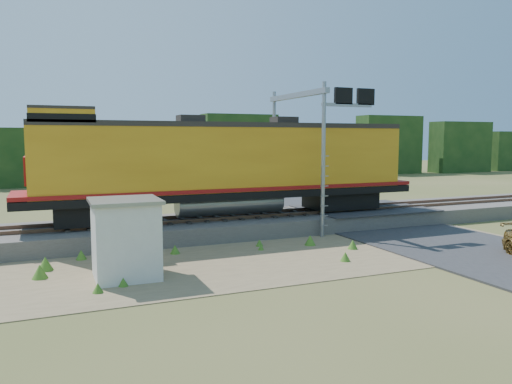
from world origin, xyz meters
name	(u,v)px	position (x,y,z in m)	size (l,w,h in m)	color
ground	(307,256)	(0.00, 0.00, 0.00)	(140.00, 140.00, 0.00)	#475123
ballast	(252,224)	(0.00, 6.00, 0.40)	(70.00, 5.00, 0.80)	slate
rails	(252,215)	(0.00, 6.00, 0.88)	(70.00, 1.54, 0.16)	brown
dirt_shoulder	(258,258)	(-2.00, 0.50, 0.01)	(26.00, 8.00, 0.03)	#8C7754
road	(428,238)	(7.00, 0.74, 0.09)	(7.00, 66.00, 0.86)	#38383A
tree_line_north	(141,154)	(0.00, 38.00, 3.07)	(130.00, 3.00, 6.50)	#153413
weed_clumps	(226,264)	(-3.50, 0.10, 0.00)	(15.00, 6.20, 0.56)	#427421
locomotive	(224,164)	(-1.47, 6.00, 3.53)	(20.17, 3.08, 5.20)	black
shed	(126,238)	(-7.33, -0.37, 1.40)	(2.35, 2.35, 2.76)	silver
signal_gantry	(309,123)	(2.98, 5.32, 5.60)	(2.98, 6.20, 7.51)	gray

